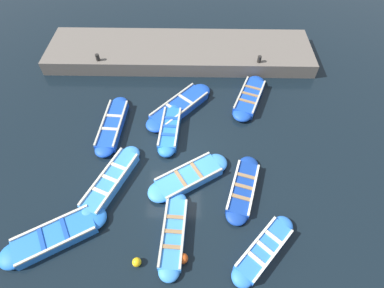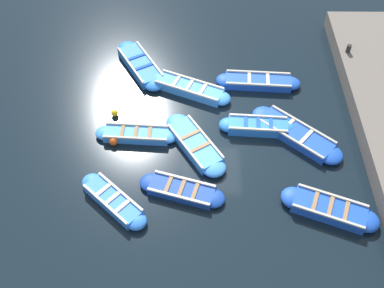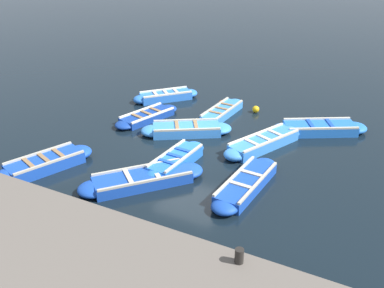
% 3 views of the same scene
% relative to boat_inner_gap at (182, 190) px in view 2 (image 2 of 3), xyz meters
% --- Properties ---
extents(ground_plane, '(120.00, 120.00, 0.00)m').
position_rel_boat_inner_gap_xyz_m(ground_plane, '(1.20, 2.81, -0.15)').
color(ground_plane, black).
extents(boat_inner_gap, '(3.24, 1.65, 0.35)m').
position_rel_boat_inner_gap_xyz_m(boat_inner_gap, '(0.00, 0.00, 0.00)').
color(boat_inner_gap, navy).
rests_on(boat_inner_gap, ground).
extents(boat_end_of_row, '(2.66, 3.46, 0.41)m').
position_rel_boat_inner_gap_xyz_m(boat_end_of_row, '(0.46, 2.10, 0.03)').
color(boat_end_of_row, '#3884E0').
rests_on(boat_end_of_row, ground).
extents(boat_mid_row, '(2.65, 3.65, 0.43)m').
position_rel_boat_inner_gap_xyz_m(boat_mid_row, '(-2.03, 6.65, 0.04)').
color(boat_mid_row, blue).
rests_on(boat_mid_row, ground).
extents(boat_far_corner, '(3.10, 0.94, 0.46)m').
position_rel_boat_inner_gap_xyz_m(boat_far_corner, '(2.93, 3.00, 0.06)').
color(boat_far_corner, blue).
rests_on(boat_far_corner, ground).
extents(boat_alongside, '(3.68, 1.04, 0.41)m').
position_rel_boat_inner_gap_xyz_m(boat_alongside, '(3.16, 5.62, 0.03)').
color(boat_alongside, '#1947B7').
rests_on(boat_alongside, ground).
extents(boat_outer_right, '(3.66, 3.35, 0.41)m').
position_rel_boat_inner_gap_xyz_m(boat_outer_right, '(4.39, 2.64, 0.03)').
color(boat_outer_right, '#1947B7').
rests_on(boat_outer_right, ground).
extents(boat_stern_in, '(3.47, 2.05, 0.46)m').
position_rel_boat_inner_gap_xyz_m(boat_stern_in, '(5.07, -0.75, 0.05)').
color(boat_stern_in, '#1947B7').
rests_on(boat_stern_in, ground).
extents(boat_near_quay, '(2.75, 2.58, 0.42)m').
position_rel_boat_inner_gap_xyz_m(boat_near_quay, '(-2.36, -0.49, 0.04)').
color(boat_near_quay, blue).
rests_on(boat_near_quay, ground).
extents(boat_bow_out, '(3.27, 0.91, 0.38)m').
position_rel_boat_inner_gap_xyz_m(boat_bow_out, '(-1.84, 2.57, 0.01)').
color(boat_bow_out, '#3884E0').
rests_on(boat_bow_out, ground).
extents(boat_tucked, '(3.70, 2.16, 0.45)m').
position_rel_boat_inner_gap_xyz_m(boat_tucked, '(0.20, 5.14, 0.05)').
color(boat_tucked, '#3884E0').
rests_on(boat_tucked, ground).
extents(bollard_mid_north, '(0.20, 0.20, 0.35)m').
position_rel_boat_inner_gap_xyz_m(bollard_mid_north, '(7.16, 6.98, 0.78)').
color(bollard_mid_north, black).
rests_on(bollard_mid_north, quay_wall).
extents(buoy_orange_near, '(0.34, 0.34, 0.34)m').
position_rel_boat_inner_gap_xyz_m(buoy_orange_near, '(-2.69, 2.21, 0.02)').
color(buoy_orange_near, '#E05119').
rests_on(buoy_orange_near, ground).
extents(buoy_yellow_far, '(0.30, 0.30, 0.30)m').
position_rel_boat_inner_gap_xyz_m(buoy_yellow_far, '(-2.83, 3.72, 0.00)').
color(buoy_yellow_far, '#EAB214').
rests_on(buoy_yellow_far, ground).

